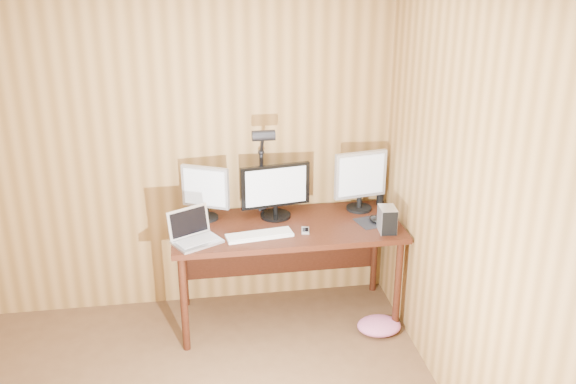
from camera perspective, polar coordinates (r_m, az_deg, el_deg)
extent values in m
plane|color=#A3733B|center=(4.64, -12.27, 3.88)|extent=(4.00, 0.00, 4.00)
plane|color=#A3733B|center=(3.14, 19.75, -5.74)|extent=(0.00, 4.00, 4.00)
cube|color=#36150B|center=(4.51, -0.10, -3.19)|extent=(1.60, 0.70, 0.04)
cube|color=#36150B|center=(4.92, -0.67, -4.56)|extent=(1.48, 0.02, 0.51)
cylinder|color=#36150B|center=(4.39, -9.23, -9.80)|extent=(0.05, 0.05, 0.71)
cylinder|color=#36150B|center=(4.90, -9.26, -6.29)|extent=(0.05, 0.05, 0.71)
cylinder|color=#36150B|center=(4.60, 9.72, -8.30)|extent=(0.05, 0.05, 0.71)
cylinder|color=#36150B|center=(5.08, 7.70, -5.11)|extent=(0.05, 0.05, 0.71)
cylinder|color=black|center=(4.64, -1.12, -2.09)|extent=(0.22, 0.22, 0.02)
cylinder|color=black|center=(4.62, -1.12, -1.61)|extent=(0.03, 0.03, 0.06)
cube|color=black|center=(4.55, -1.14, 0.57)|extent=(0.50, 0.11, 0.31)
cube|color=silver|center=(4.53, -1.07, 0.49)|extent=(0.44, 0.07, 0.27)
cylinder|color=black|center=(4.64, -7.22, -2.26)|extent=(0.17, 0.17, 0.02)
cylinder|color=black|center=(4.62, -7.25, -1.73)|extent=(0.03, 0.03, 0.07)
cube|color=#B6B6BB|center=(4.55, -7.36, 0.45)|extent=(0.33, 0.18, 0.30)
cube|color=silver|center=(4.53, -7.46, 0.36)|extent=(0.28, 0.14, 0.26)
cylinder|color=black|center=(4.79, 6.33, -1.43)|extent=(0.19, 0.19, 0.02)
cylinder|color=black|center=(4.77, 6.35, -0.86)|extent=(0.04, 0.04, 0.08)
cube|color=#B6B6BB|center=(4.69, 6.46, 1.55)|extent=(0.40, 0.10, 0.34)
cube|color=silver|center=(4.68, 6.57, 1.47)|extent=(0.34, 0.06, 0.30)
cube|color=silver|center=(4.29, -8.08, -4.42)|extent=(0.36, 0.33, 0.02)
cube|color=silver|center=(4.33, -8.85, -2.64)|extent=(0.28, 0.18, 0.20)
cube|color=black|center=(4.33, -8.85, -2.64)|extent=(0.25, 0.15, 0.17)
cube|color=#B2B2B7|center=(4.28, -8.09, -4.31)|extent=(0.28, 0.23, 0.00)
cube|color=white|center=(4.34, -2.55, -3.86)|extent=(0.46, 0.20, 0.02)
cube|color=white|center=(4.33, -2.56, -3.73)|extent=(0.43, 0.17, 0.00)
cube|color=black|center=(4.60, 7.69, -2.63)|extent=(0.29, 0.25, 0.00)
ellipsoid|color=black|center=(4.59, 7.71, -2.39)|extent=(0.07, 0.11, 0.04)
cube|color=silver|center=(4.43, 8.81, -2.42)|extent=(0.12, 0.16, 0.17)
cube|color=black|center=(4.36, 9.04, -2.84)|extent=(0.10, 0.01, 0.17)
cube|color=silver|center=(4.41, 1.56, -3.44)|extent=(0.07, 0.11, 0.01)
cube|color=black|center=(4.41, 1.56, -3.35)|extent=(0.05, 0.07, 0.00)
cylinder|color=black|center=(4.88, 8.20, -0.40)|extent=(0.05, 0.05, 0.13)
cube|color=black|center=(4.77, -2.31, -1.66)|extent=(0.05, 0.06, 0.06)
cylinder|color=black|center=(4.69, -2.36, 0.96)|extent=(0.03, 0.03, 0.45)
sphere|color=black|center=(4.61, -2.40, 3.57)|extent=(0.05, 0.05, 0.05)
cylinder|color=black|center=(4.52, -2.31, 4.32)|extent=(0.02, 0.16, 0.19)
cylinder|color=black|center=(4.41, -2.19, 5.04)|extent=(0.16, 0.07, 0.07)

